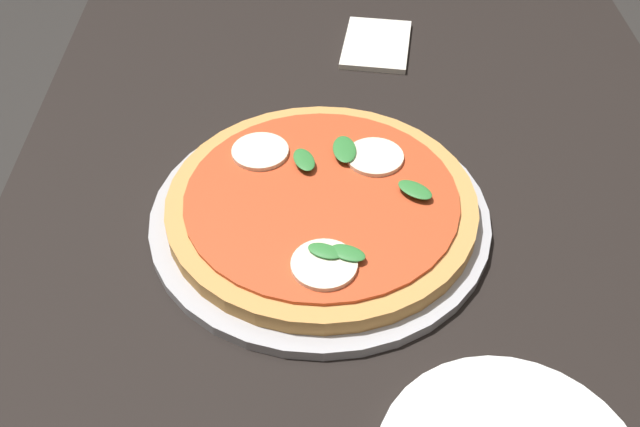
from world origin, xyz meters
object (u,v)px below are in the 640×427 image
object	(u,v)px
dining_table	(367,292)
serving_tray	(320,216)
pizza	(322,203)
napkin	(376,44)

from	to	relation	value
dining_table	serving_tray	bearing A→B (deg)	-105.02
serving_tray	pizza	xyz separation A→B (m)	(-0.00, 0.00, 0.02)
serving_tray	napkin	xyz separation A→B (m)	(-0.35, 0.08, -0.00)
dining_table	serving_tray	distance (m)	0.12
dining_table	napkin	xyz separation A→B (m)	(-0.36, 0.03, 0.11)
pizza	napkin	size ratio (longest dim) A/B	2.49
dining_table	napkin	bearing A→B (deg)	175.13
serving_tray	napkin	size ratio (longest dim) A/B	2.75
dining_table	napkin	distance (m)	0.38
dining_table	serving_tray	size ratio (longest dim) A/B	3.89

